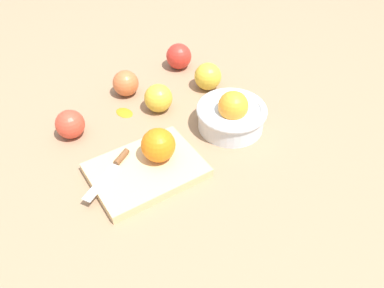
# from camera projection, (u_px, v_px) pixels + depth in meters

# --- Properties ---
(ground_plane) EXTENTS (2.40, 2.40, 0.00)m
(ground_plane) POSITION_uv_depth(u_px,v_px,m) (166.00, 132.00, 0.98)
(ground_plane) COLOR #997556
(bowl) EXTENTS (0.17, 0.17, 0.11)m
(bowl) POSITION_uv_depth(u_px,v_px,m) (232.00, 114.00, 0.96)
(bowl) COLOR silver
(bowl) RESTS_ON ground_plane
(cutting_board) EXTENTS (0.27, 0.22, 0.02)m
(cutting_board) POSITION_uv_depth(u_px,v_px,m) (146.00, 170.00, 0.87)
(cutting_board) COLOR #DBB77F
(cutting_board) RESTS_ON ground_plane
(orange_on_board) EXTENTS (0.08, 0.08, 0.08)m
(orange_on_board) POSITION_uv_depth(u_px,v_px,m) (158.00, 145.00, 0.85)
(orange_on_board) COLOR orange
(orange_on_board) RESTS_ON cutting_board
(knife) EXTENTS (0.15, 0.07, 0.01)m
(knife) POSITION_uv_depth(u_px,v_px,m) (113.00, 167.00, 0.85)
(knife) COLOR silver
(knife) RESTS_ON cutting_board
(apple_front_left) EXTENTS (0.08, 0.08, 0.08)m
(apple_front_left) POSITION_uv_depth(u_px,v_px,m) (179.00, 56.00, 1.17)
(apple_front_left) COLOR red
(apple_front_left) RESTS_ON ground_plane
(apple_front_right) EXTENTS (0.07, 0.07, 0.07)m
(apple_front_right) POSITION_uv_depth(u_px,v_px,m) (70.00, 124.00, 0.94)
(apple_front_right) COLOR #D6422D
(apple_front_right) RESTS_ON ground_plane
(apple_front_left_2) EXTENTS (0.07, 0.07, 0.07)m
(apple_front_left_2) POSITION_uv_depth(u_px,v_px,m) (158.00, 98.00, 1.02)
(apple_front_left_2) COLOR gold
(apple_front_left_2) RESTS_ON ground_plane
(apple_front_left_3) EXTENTS (0.08, 0.08, 0.08)m
(apple_front_left_3) POSITION_uv_depth(u_px,v_px,m) (208.00, 76.00, 1.09)
(apple_front_left_3) COLOR gold
(apple_front_left_3) RESTS_ON ground_plane
(apple_front_left_4) EXTENTS (0.07, 0.07, 0.07)m
(apple_front_left_4) POSITION_uv_depth(u_px,v_px,m) (126.00, 83.00, 1.07)
(apple_front_left_4) COLOR #CC6638
(apple_front_left_4) RESTS_ON ground_plane
(citrus_peel) EXTENTS (0.04, 0.05, 0.01)m
(citrus_peel) POSITION_uv_depth(u_px,v_px,m) (124.00, 112.00, 1.03)
(citrus_peel) COLOR orange
(citrus_peel) RESTS_ON ground_plane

